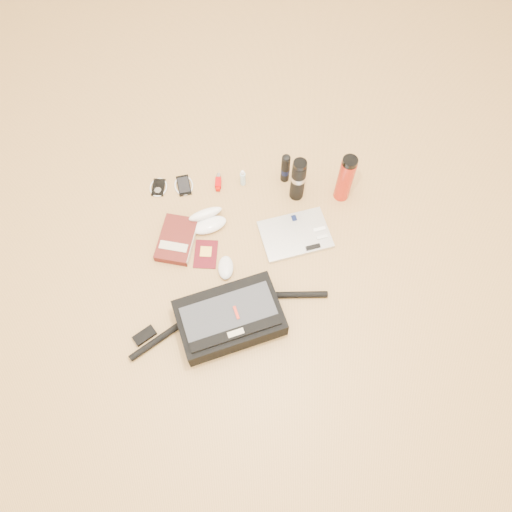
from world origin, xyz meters
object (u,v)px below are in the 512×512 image
Objects in this scene: book at (177,240)px; thermos_black at (298,180)px; messenger_bag at (229,318)px; thermos_red at (345,179)px; laptop at (295,235)px.

thermos_black is (0.53, 0.28, 0.11)m from book.
messenger_bag is 0.82m from thermos_red.
messenger_bag reaches higher than book.
messenger_bag is at bearing -46.74° from book.
laptop is 0.34m from thermos_red.
messenger_bag is at bearing -126.35° from thermos_red.
thermos_black reaches higher than messenger_bag.
book is (-0.53, -0.06, 0.01)m from laptop.
thermos_red reaches higher than messenger_bag.
thermos_red is at bearing 28.77° from book.
laptop is 0.54m from book.
thermos_red is (0.75, 0.29, 0.12)m from book.
book is at bearing 167.97° from laptop.
thermos_black is at bearing 45.65° from messenger_bag.
thermos_black reaches higher than book.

